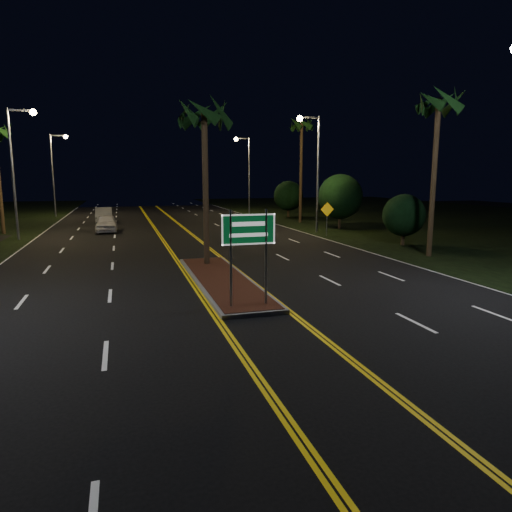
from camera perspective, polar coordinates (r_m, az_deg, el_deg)
name	(u,v)px	position (r m, az deg, el deg)	size (l,w,h in m)	color
ground	(276,337)	(12.84, 2.50, -10.10)	(120.00, 120.00, 0.00)	black
grass_right	(483,222)	(49.97, 26.47, 3.80)	(40.00, 110.00, 0.01)	black
median_island	(222,280)	(19.31, -4.27, -3.03)	(2.25, 10.25, 0.17)	gray
highway_sign	(249,238)	(14.88, -0.94, 2.21)	(1.80, 0.08, 3.20)	gray
streetlight_left_mid	(18,158)	(36.05, -27.65, 10.78)	(1.91, 0.44, 9.00)	gray
streetlight_left_far	(56,165)	(55.82, -23.74, 10.35)	(1.91, 0.44, 9.00)	gray
streetlight_right_mid	(314,160)	(36.47, 7.22, 11.78)	(1.91, 0.44, 9.00)	gray
streetlight_right_far	(246,166)	(55.37, -1.25, 11.18)	(1.91, 0.44, 9.00)	gray
palm_median	(204,114)	(22.45, -6.50, 17.20)	(2.40, 2.40, 8.30)	#382819
palm_right_near	(439,104)	(27.27, 21.87, 17.26)	(2.40, 2.40, 9.30)	#382819
palm_right_far	(302,126)	(44.92, 5.73, 15.90)	(2.40, 2.40, 10.30)	#382819
shrub_near	(404,215)	(30.92, 18.01, 4.86)	(2.70, 2.70, 3.30)	#382819
shrub_mid	(340,197)	(39.73, 10.48, 7.31)	(3.78, 3.78, 4.62)	#382819
shrub_far	(288,196)	(50.66, 4.08, 7.52)	(3.24, 3.24, 3.96)	#382819
car_near	(106,222)	(38.75, -18.21, 4.08)	(2.09, 4.87, 1.62)	white
car_far	(104,214)	(46.93, -18.49, 5.03)	(2.18, 5.09, 1.70)	silver
warning_sign	(327,214)	(34.56, 8.88, 5.20)	(1.06, 0.08, 2.52)	gray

